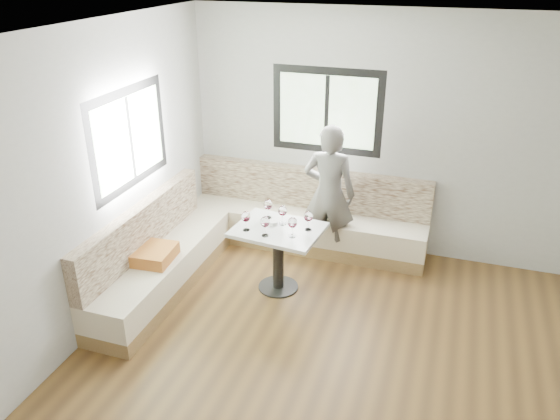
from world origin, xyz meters
name	(u,v)px	position (x,y,z in m)	size (l,w,h in m)	color
room	(354,233)	(-0.08, 0.08, 1.41)	(5.01, 5.01, 2.81)	brown
banquette	(246,237)	(-1.59, 1.62, 0.33)	(2.90, 2.80, 0.95)	#9C7B4C
table	(278,244)	(-1.07, 1.24, 0.54)	(0.95, 0.77, 0.73)	black
person	(329,194)	(-0.73, 2.06, 0.82)	(0.60, 0.39, 1.63)	#605E5A
olive_ramekin	(273,223)	(-1.14, 1.30, 0.74)	(0.09, 0.09, 0.04)	white
wine_glass_a	(246,217)	(-1.36, 1.09, 0.87)	(0.09, 0.09, 0.21)	white
wine_glass_b	(265,223)	(-1.14, 1.04, 0.87)	(0.09, 0.09, 0.21)	white
wine_glass_c	(292,223)	(-0.88, 1.11, 0.87)	(0.09, 0.09, 0.21)	white
wine_glass_d	(283,211)	(-1.05, 1.34, 0.87)	(0.09, 0.09, 0.21)	white
wine_glass_e	(308,217)	(-0.76, 1.30, 0.87)	(0.09, 0.09, 0.21)	white
wine_glass_f	(268,205)	(-1.25, 1.44, 0.87)	(0.09, 0.09, 0.21)	white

